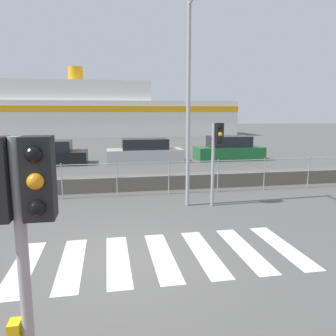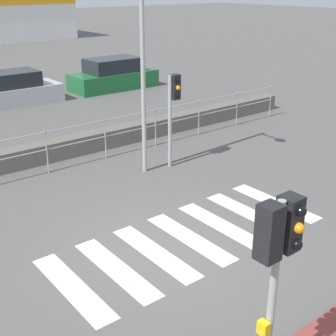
# 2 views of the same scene
# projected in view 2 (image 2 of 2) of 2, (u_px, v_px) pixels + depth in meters

# --- Properties ---
(ground_plane) EXTENTS (160.00, 160.00, 0.00)m
(ground_plane) POSITION_uv_depth(u_px,v_px,m) (161.00, 250.00, 9.26)
(ground_plane) COLOR #565451
(crosswalk) EXTENTS (5.85, 2.40, 0.01)m
(crosswalk) POSITION_uv_depth(u_px,v_px,m) (190.00, 238.00, 9.69)
(crosswalk) COLOR silver
(crosswalk) RESTS_ON ground_plane
(seawall) EXTENTS (20.64, 0.55, 0.58)m
(seawall) POSITION_uv_depth(u_px,v_px,m) (35.00, 154.00, 13.52)
(seawall) COLOR #605B54
(seawall) RESTS_ON ground_plane
(harbor_fence) EXTENTS (18.62, 0.04, 1.24)m
(harbor_fence) POSITION_uv_depth(u_px,v_px,m) (46.00, 145.00, 12.69)
(harbor_fence) COLOR #9EA0A3
(harbor_fence) RESTS_ON ground_plane
(traffic_light_near) EXTENTS (0.58, 0.41, 2.73)m
(traffic_light_near) POSITION_uv_depth(u_px,v_px,m) (277.00, 248.00, 5.32)
(traffic_light_near) COLOR #9EA0A3
(traffic_light_near) RESTS_ON ground_plane
(traffic_light_far) EXTENTS (0.34, 0.32, 2.62)m
(traffic_light_far) POSITION_uv_depth(u_px,v_px,m) (173.00, 100.00, 12.78)
(traffic_light_far) COLOR #9EA0A3
(traffic_light_far) RESTS_ON ground_plane
(streetlamp) EXTENTS (0.32, 1.11, 6.19)m
(streetlamp) POSITION_uv_depth(u_px,v_px,m) (147.00, 30.00, 11.54)
(streetlamp) COLOR #9EA0A3
(streetlamp) RESTS_ON ground_plane
(parked_car_silver) EXTENTS (4.53, 1.71, 1.41)m
(parked_car_silver) POSITION_uv_depth(u_px,v_px,m) (6.00, 91.00, 19.81)
(parked_car_silver) COLOR #BCBCC1
(parked_car_silver) RESTS_ON ground_plane
(parked_car_green) EXTENTS (4.24, 1.81, 1.49)m
(parked_car_green) POSITION_uv_depth(u_px,v_px,m) (113.00, 76.00, 22.87)
(parked_car_green) COLOR #1E6633
(parked_car_green) RESTS_ON ground_plane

